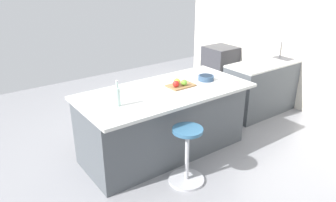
% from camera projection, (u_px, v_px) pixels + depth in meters
% --- Properties ---
extents(ground_plane, '(7.83, 7.83, 0.00)m').
position_uv_depth(ground_plane, '(163.00, 158.00, 4.42)').
color(ground_plane, gray).
extents(interior_partition_left, '(0.12, 5.66, 2.66)m').
position_uv_depth(interior_partition_left, '(305.00, 36.00, 5.54)').
color(interior_partition_left, silver).
rests_on(interior_partition_left, ground_plane).
extents(sink_cabinet, '(2.08, 0.60, 1.19)m').
position_uv_depth(sink_cabinet, '(274.00, 83.00, 5.87)').
color(sink_cabinet, '#4C5156').
rests_on(sink_cabinet, ground_plane).
extents(oven_range, '(0.60, 0.61, 0.88)m').
position_uv_depth(oven_range, '(220.00, 67.00, 6.91)').
color(oven_range, '#38383D').
rests_on(oven_range, ground_plane).
extents(kitchen_island, '(2.30, 1.11, 0.95)m').
position_uv_depth(kitchen_island, '(164.00, 121.00, 4.41)').
color(kitchen_island, '#4C5156').
rests_on(kitchen_island, ground_plane).
extents(stool_by_window, '(0.44, 0.44, 0.72)m').
position_uv_depth(stool_by_window, '(187.00, 157.00, 3.82)').
color(stool_by_window, '#B7B7BC').
rests_on(stool_by_window, ground_plane).
extents(cutting_board, '(0.36, 0.24, 0.02)m').
position_uv_depth(cutting_board, '(181.00, 86.00, 4.32)').
color(cutting_board, olive).
rests_on(cutting_board, kitchen_island).
extents(apple_green, '(0.08, 0.08, 0.08)m').
position_uv_depth(apple_green, '(184.00, 83.00, 4.28)').
color(apple_green, '#609E2D').
rests_on(apple_green, cutting_board).
extents(apple_red, '(0.09, 0.09, 0.09)m').
position_uv_depth(apple_red, '(176.00, 84.00, 4.22)').
color(apple_red, red).
rests_on(apple_red, cutting_board).
extents(apple_yellow, '(0.09, 0.09, 0.09)m').
position_uv_depth(apple_yellow, '(177.00, 81.00, 4.31)').
color(apple_yellow, gold).
rests_on(apple_yellow, cutting_board).
extents(water_bottle, '(0.06, 0.06, 0.31)m').
position_uv_depth(water_bottle, '(118.00, 96.00, 3.66)').
color(water_bottle, silver).
rests_on(water_bottle, kitchen_island).
extents(fruit_bowl, '(0.22, 0.22, 0.07)m').
position_uv_depth(fruit_bowl, '(206.00, 78.00, 4.54)').
color(fruit_bowl, '#334C6B').
rests_on(fruit_bowl, kitchen_island).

